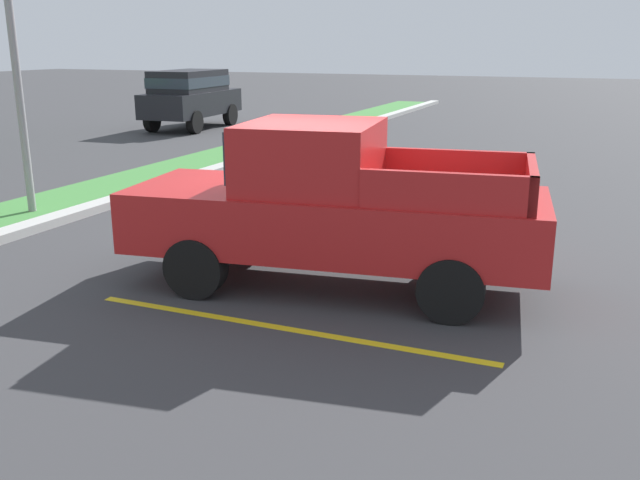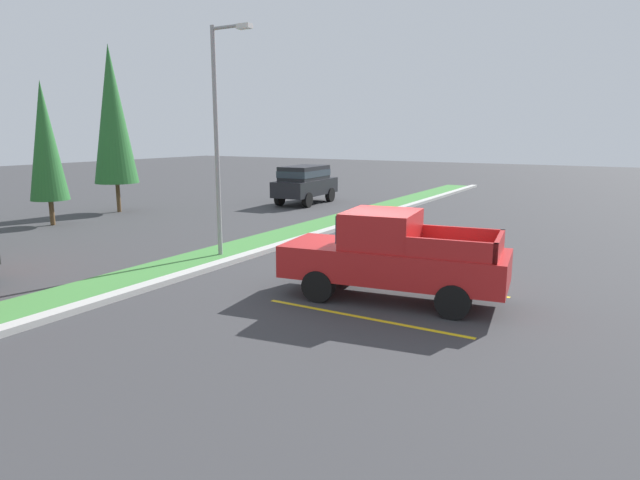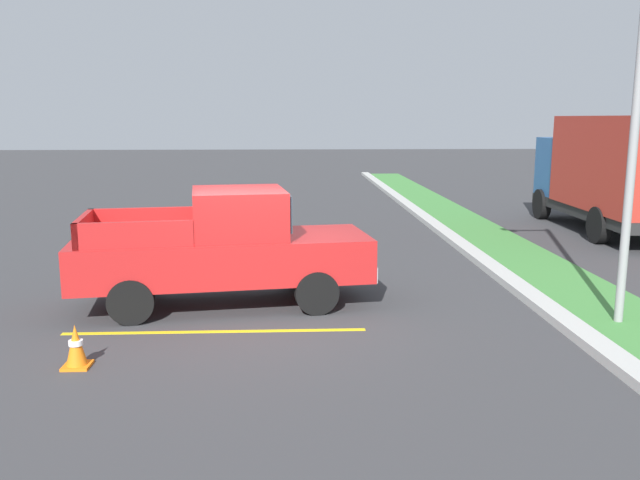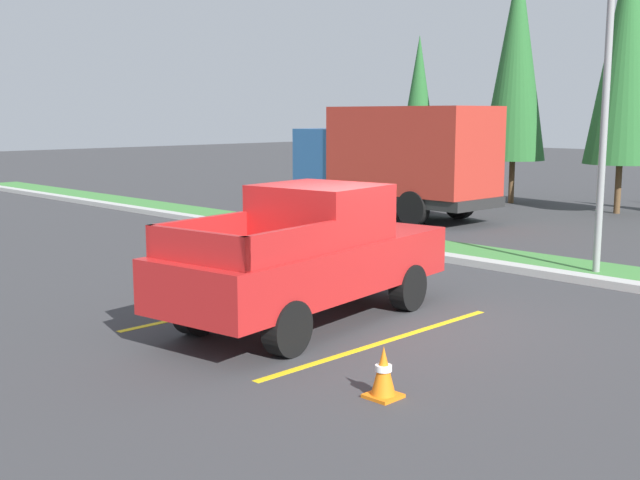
{
  "view_description": "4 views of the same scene",
  "coord_description": "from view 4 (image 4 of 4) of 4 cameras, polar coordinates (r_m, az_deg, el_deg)",
  "views": [
    {
      "loc": [
        -8.46,
        -3.84,
        3.04
      ],
      "look_at": [
        -0.96,
        -0.67,
        0.73
      ],
      "focal_mm": 39.09,
      "sensor_mm": 36.0,
      "label": 1
    },
    {
      "loc": [
        -12.11,
        -5.53,
        3.89
      ],
      "look_at": [
        -0.81,
        1.13,
        1.31
      ],
      "focal_mm": 30.6,
      "sensor_mm": 36.0,
      "label": 2
    },
    {
      "loc": [
        11.11,
        0.53,
        3.35
      ],
      "look_at": [
        -0.19,
        1.05,
        1.24
      ],
      "focal_mm": 36.91,
      "sensor_mm": 36.0,
      "label": 3
    },
    {
      "loc": [
        7.97,
        -8.9,
        3.16
      ],
      "look_at": [
        -1.44,
        0.52,
        1.03
      ],
      "focal_mm": 44.14,
      "sensor_mm": 36.0,
      "label": 4
    }
  ],
  "objects": [
    {
      "name": "traffic_cone",
      "position": [
        8.99,
        4.62,
        -9.58
      ],
      "size": [
        0.36,
        0.36,
        0.6
      ],
      "color": "orange",
      "rests_on": "ground"
    },
    {
      "name": "parking_line_near",
      "position": [
        13.34,
        -5.5,
        -4.66
      ],
      "size": [
        0.12,
        4.8,
        0.01
      ],
      "primitive_type": "cube",
      "color": "yellow",
      "rests_on": "ground"
    },
    {
      "name": "cypress_tree_leftmost",
      "position": [
        32.59,
        7.16,
        10.0
      ],
      "size": [
        1.64,
        1.64,
        6.33
      ],
      "color": "brown",
      "rests_on": "ground"
    },
    {
      "name": "street_light",
      "position": [
        16.25,
        19.89,
        11.74
      ],
      "size": [
        0.24,
        1.49,
        7.03
      ],
      "color": "gray",
      "rests_on": "ground"
    },
    {
      "name": "cargo_truck_distant",
      "position": [
        24.52,
        5.49,
        5.97
      ],
      "size": [
        6.86,
        2.64,
        3.4
      ],
      "color": "black",
      "rests_on": "ground"
    },
    {
      "name": "ground_plane",
      "position": [
        12.36,
        3.06,
        -5.76
      ],
      "size": [
        120.0,
        120.0,
        0.0
      ],
      "primitive_type": "plane",
      "color": "#38383A"
    },
    {
      "name": "curb_strip",
      "position": [
        16.31,
        14.9,
        -2.13
      ],
      "size": [
        56.0,
        0.4,
        0.15
      ],
      "primitive_type": "cube",
      "color": "#B2B2AD",
      "rests_on": "ground"
    },
    {
      "name": "pickup_truck_main",
      "position": [
        12.03,
        -0.7,
        -1.08
      ],
      "size": [
        2.6,
        5.44,
        2.1
      ],
      "color": "black",
      "rests_on": "ground"
    },
    {
      "name": "cypress_tree_center",
      "position": [
        27.07,
        21.33,
        12.87
      ],
      "size": [
        2.31,
        2.31,
        8.88
      ],
      "color": "brown",
      "rests_on": "ground"
    },
    {
      "name": "parking_line_far",
      "position": [
        11.2,
        4.75,
        -7.34
      ],
      "size": [
        0.12,
        4.8,
        0.01
      ],
      "primitive_type": "cube",
      "color": "yellow",
      "rests_on": "ground"
    },
    {
      "name": "grass_median",
      "position": [
        17.27,
        16.73,
        -1.75
      ],
      "size": [
        56.0,
        1.8,
        0.06
      ],
      "primitive_type": "cube",
      "color": "#42843D",
      "rests_on": "ground"
    },
    {
      "name": "cypress_tree_left_inner",
      "position": [
        29.12,
        14.04,
        12.6
      ],
      "size": [
        2.24,
        2.24,
        8.62
      ],
      "color": "brown",
      "rests_on": "ground"
    }
  ]
}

